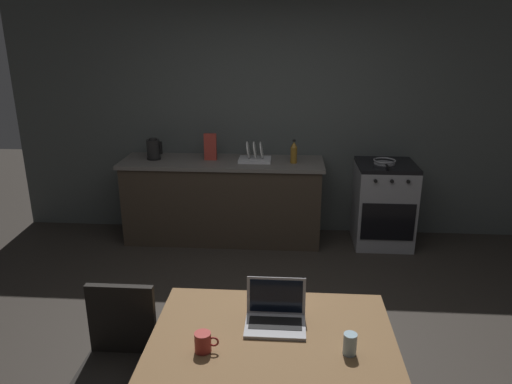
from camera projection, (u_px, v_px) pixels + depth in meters
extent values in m
plane|color=#2D2823|center=(258.00, 351.00, 3.49)|extent=(12.00, 12.00, 0.00)
cube|color=#484D4C|center=(299.00, 118.00, 5.29)|extent=(6.40, 0.10, 2.61)
cube|color=#382D23|center=(223.00, 202.00, 5.29)|extent=(2.10, 0.60, 0.86)
cube|color=#66605B|center=(222.00, 162.00, 5.15)|extent=(2.16, 0.64, 0.04)
cube|color=gray|center=(383.00, 205.00, 5.18)|extent=(0.60, 0.60, 0.86)
cube|color=black|center=(387.00, 165.00, 5.03)|extent=(0.60, 0.60, 0.04)
cube|color=black|center=(388.00, 222.00, 4.91)|extent=(0.54, 0.01, 0.40)
cylinder|color=black|center=(376.00, 181.00, 4.77)|extent=(0.04, 0.02, 0.04)
cylinder|color=black|center=(392.00, 181.00, 4.76)|extent=(0.04, 0.02, 0.04)
cylinder|color=black|center=(408.00, 182.00, 4.75)|extent=(0.04, 0.02, 0.04)
cube|color=brown|center=(273.00, 340.00, 2.48)|extent=(1.26, 0.91, 0.04)
cylinder|color=brown|center=(183.00, 347.00, 3.00)|extent=(0.05, 0.05, 0.68)
cylinder|color=brown|center=(368.00, 355.00, 2.93)|extent=(0.05, 0.05, 0.68)
cube|color=black|center=(115.00, 375.00, 2.59)|extent=(0.40, 0.40, 0.04)
cube|color=black|center=(122.00, 319.00, 2.69)|extent=(0.38, 0.04, 0.42)
cube|color=#99999E|center=(275.00, 326.00, 2.54)|extent=(0.32, 0.22, 0.02)
cube|color=black|center=(275.00, 323.00, 2.55)|extent=(0.28, 0.12, 0.00)
cube|color=#99999E|center=(276.00, 296.00, 2.62)|extent=(0.32, 0.03, 0.21)
cube|color=black|center=(276.00, 296.00, 2.61)|extent=(0.29, 0.02, 0.18)
cylinder|color=black|center=(154.00, 158.00, 5.18)|extent=(0.15, 0.15, 0.02)
cylinder|color=black|center=(153.00, 149.00, 5.15)|extent=(0.14, 0.14, 0.19)
cylinder|color=black|center=(153.00, 139.00, 5.12)|extent=(0.08, 0.08, 0.02)
cube|color=black|center=(161.00, 148.00, 5.14)|extent=(0.02, 0.02, 0.14)
cylinder|color=#8C601E|center=(294.00, 155.00, 5.02)|extent=(0.07, 0.07, 0.17)
cone|color=#8C601E|center=(294.00, 144.00, 4.98)|extent=(0.07, 0.07, 0.06)
cylinder|color=black|center=(294.00, 141.00, 4.97)|extent=(0.03, 0.03, 0.02)
cylinder|color=gray|center=(384.00, 163.00, 5.01)|extent=(0.22, 0.22, 0.01)
torus|color=gray|center=(385.00, 160.00, 5.00)|extent=(0.23, 0.23, 0.02)
cylinder|color=black|center=(388.00, 167.00, 4.82)|extent=(0.02, 0.18, 0.02)
cylinder|color=#9E2D28|center=(203.00, 342.00, 2.34)|extent=(0.08, 0.08, 0.10)
torus|color=#9E2D28|center=(214.00, 342.00, 2.34)|extent=(0.05, 0.01, 0.05)
cylinder|color=#99B7C6|center=(350.00, 344.00, 2.32)|extent=(0.07, 0.07, 0.11)
cube|color=#B2382D|center=(210.00, 147.00, 5.12)|extent=(0.13, 0.05, 0.28)
cube|color=silver|center=(255.00, 160.00, 5.11)|extent=(0.34, 0.26, 0.03)
cylinder|color=white|center=(248.00, 150.00, 5.08)|extent=(0.04, 0.18, 0.18)
cylinder|color=white|center=(255.00, 150.00, 5.08)|extent=(0.04, 0.18, 0.18)
cylinder|color=white|center=(261.00, 150.00, 5.07)|extent=(0.04, 0.18, 0.18)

